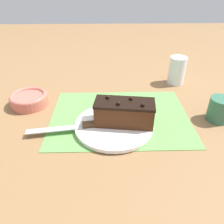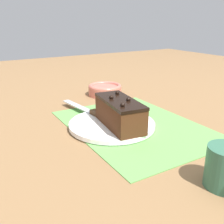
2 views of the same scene
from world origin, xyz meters
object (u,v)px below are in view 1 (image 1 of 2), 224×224
at_px(cake_plate, 114,125).
at_px(drinking_glass, 177,71).
at_px(chocolate_cake, 124,112).
at_px(small_bowl, 29,99).
at_px(serving_knife, 82,126).
at_px(coffee_mug, 220,109).

height_order(cake_plate, drinking_glass, drinking_glass).
bearing_deg(chocolate_cake, small_bowl, 157.00).
height_order(serving_knife, small_bowl, small_bowl).
height_order(serving_knife, drinking_glass, drinking_glass).
relative_size(cake_plate, drinking_glass, 2.10).
relative_size(cake_plate, chocolate_cake, 1.30).
bearing_deg(serving_knife, cake_plate, -89.52).
relative_size(chocolate_cake, small_bowl, 1.42).
distance_m(chocolate_cake, coffee_mug, 0.32).
height_order(chocolate_cake, coffee_mug, chocolate_cake).
relative_size(serving_knife, small_bowl, 1.84).
bearing_deg(small_bowl, chocolate_cake, -23.00).
xyz_separation_m(chocolate_cake, drinking_glass, (0.25, 0.31, 0.00)).
distance_m(small_bowl, coffee_mug, 0.66).
distance_m(cake_plate, chocolate_cake, 0.05).
distance_m(cake_plate, coffee_mug, 0.35).
bearing_deg(serving_knife, drinking_glass, -56.81).
distance_m(cake_plate, drinking_glass, 0.42).
xyz_separation_m(serving_knife, small_bowl, (-0.21, 0.16, 0.00)).
relative_size(serving_knife, drinking_glass, 2.11).
xyz_separation_m(serving_knife, coffee_mug, (0.44, 0.05, 0.02)).
bearing_deg(coffee_mug, drinking_glass, 103.63).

